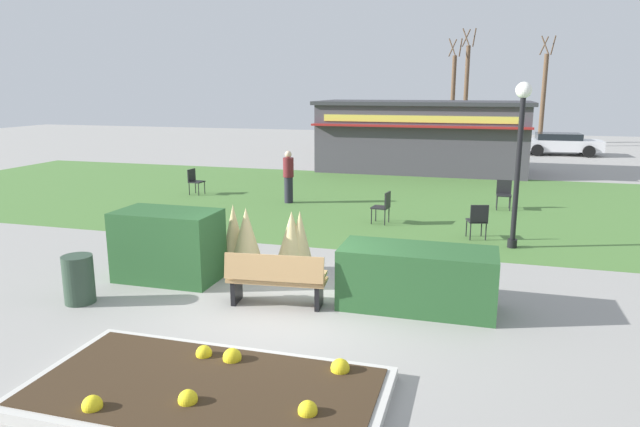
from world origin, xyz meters
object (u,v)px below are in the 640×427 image
at_px(tree_right_bg, 543,98).
at_px(lamppost_mid, 520,145).
at_px(cafe_chair_west, 504,192).
at_px(cafe_chair_center, 384,205).
at_px(parked_car_west_slot, 380,139).
at_px(tree_center_bg, 466,93).
at_px(cafe_chair_east, 194,179).
at_px(parked_car_east_slot, 560,143).
at_px(trash_bin, 79,279).
at_px(person_strolling, 288,177).
at_px(park_bench, 276,279).
at_px(food_kiosk, 422,136).
at_px(cafe_chair_north, 478,219).
at_px(parked_car_center_slot, 472,141).
at_px(tree_left_bg, 453,98).

bearing_deg(tree_right_bg, lamppost_mid, -96.16).
bearing_deg(cafe_chair_west, cafe_chair_center, -137.65).
bearing_deg(parked_car_west_slot, tree_center_bg, 47.89).
bearing_deg(cafe_chair_east, parked_car_east_slot, 49.92).
distance_m(trash_bin, person_strolling, 9.32).
xyz_separation_m(park_bench, parked_car_east_slot, (7.41, 25.40, 0.16)).
xyz_separation_m(food_kiosk, tree_center_bg, (1.39, 13.49, 1.77)).
height_order(park_bench, parked_car_east_slot, parked_car_east_slot).
height_order(cafe_chair_east, cafe_chair_center, same).
bearing_deg(cafe_chair_center, parked_car_east_slot, 70.58).
bearing_deg(cafe_chair_north, cafe_chair_east, 159.68).
bearing_deg(food_kiosk, tree_center_bg, 84.13).
bearing_deg(lamppost_mid, cafe_chair_center, 155.10).
relative_size(cafe_chair_north, parked_car_center_slot, 0.21).
bearing_deg(tree_center_bg, cafe_chair_west, -84.77).
bearing_deg(food_kiosk, tree_right_bg, 64.59).
xyz_separation_m(park_bench, tree_right_bg, (6.76, 30.02, 2.54)).
height_order(cafe_chair_center, parked_car_center_slot, parked_car_center_slot).
distance_m(parked_car_east_slot, tree_center_bg, 7.97).
relative_size(food_kiosk, tree_left_bg, 1.36).
distance_m(cafe_chair_east, parked_car_east_slot, 21.41).
xyz_separation_m(lamppost_mid, trash_bin, (-7.40, -5.72, -1.99)).
xyz_separation_m(trash_bin, tree_left_bg, (4.55, 31.27, 2.60)).
bearing_deg(trash_bin, parked_car_east_slot, 67.66).
bearing_deg(park_bench, person_strolling, 107.66).
distance_m(person_strolling, parked_car_west_slot, 16.89).
height_order(parked_car_east_slot, tree_left_bg, tree_left_bg).
bearing_deg(person_strolling, tree_right_bg, 34.53).
distance_m(cafe_chair_east, parked_car_west_slot, 16.79).
bearing_deg(parked_car_west_slot, tree_right_bg, 26.03).
xyz_separation_m(cafe_chair_center, tree_left_bg, (0.46, 24.02, 2.49)).
relative_size(cafe_chair_west, parked_car_west_slot, 0.21).
xyz_separation_m(cafe_chair_east, parked_car_east_slot, (13.78, 16.38, 0.12)).
xyz_separation_m(park_bench, cafe_chair_north, (3.24, 5.46, 0.05)).
bearing_deg(person_strolling, cafe_chair_west, -24.00).
bearing_deg(tree_center_bg, cafe_chair_east, -111.24).
xyz_separation_m(lamppost_mid, cafe_chair_east, (-10.42, 4.08, -1.88)).
relative_size(food_kiosk, person_strolling, 5.45).
distance_m(park_bench, tree_left_bg, 30.62).
distance_m(food_kiosk, tree_right_bg, 14.34).
bearing_deg(park_bench, parked_car_east_slot, 73.73).
height_order(cafe_chair_center, cafe_chair_north, same).
height_order(trash_bin, person_strolling, person_strolling).
relative_size(food_kiosk, parked_car_center_slot, 2.19).
height_order(cafe_chair_west, tree_center_bg, tree_center_bg).
distance_m(lamppost_mid, food_kiosk, 12.69).
relative_size(parked_car_west_slot, parked_car_center_slot, 1.00).
bearing_deg(tree_right_bg, food_kiosk, -115.41).
bearing_deg(trash_bin, cafe_chair_west, 54.34).
relative_size(trash_bin, cafe_chair_west, 0.95).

